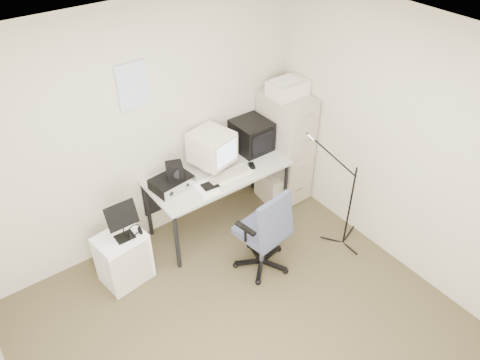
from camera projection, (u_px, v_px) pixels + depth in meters
floor at (254, 342)px, 4.08m from camera, size 3.60×3.60×0.01m
ceiling at (262, 75)px, 2.57m from camera, size 3.60×3.60×0.01m
wall_back at (141, 133)px, 4.48m from camera, size 3.60×0.02×2.50m
wall_right at (415, 155)px, 4.18m from camera, size 0.02×3.60×2.50m
wall_calendar at (133, 86)px, 4.16m from camera, size 0.30×0.02×0.44m
filing_cabinet at (285, 146)px, 5.38m from camera, size 0.40×0.60×1.30m
printer at (288, 88)px, 4.95m from camera, size 0.41×0.28×0.16m
desk at (219, 198)px, 5.09m from camera, size 1.50×0.70×0.73m
crt_monitor at (212, 150)px, 4.80m from camera, size 0.45×0.47×0.41m
crt_tv at (252, 135)px, 5.11m from camera, size 0.37×0.39×0.33m
desk_speaker at (230, 153)px, 5.00m from camera, size 0.09×0.09×0.16m
keyboard at (229, 176)px, 4.77m from camera, size 0.49×0.18×0.03m
mouse at (252, 166)px, 4.91m from camera, size 0.09×0.12×0.03m
radio_receiver at (172, 182)px, 4.62m from camera, size 0.42×0.33×0.11m
radio_speaker at (175, 170)px, 4.55m from camera, size 0.20×0.19×0.16m
papers at (207, 188)px, 4.62m from camera, size 0.22×0.29×0.02m
pc_tower at (270, 187)px, 5.53m from camera, size 0.22×0.42×0.37m
office_chair at (263, 229)px, 4.51m from camera, size 0.65×0.65×0.99m
side_cart at (124, 258)px, 4.50m from camera, size 0.49×0.41×0.55m
music_stand at (122, 221)px, 4.21m from camera, size 0.32×0.24×0.42m
headphones at (135, 232)px, 4.33m from camera, size 0.16×0.16×0.02m
mic_stand at (352, 195)px, 4.67m from camera, size 0.03×0.03×1.29m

